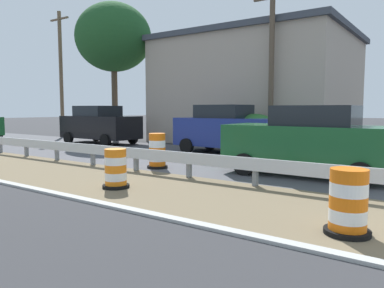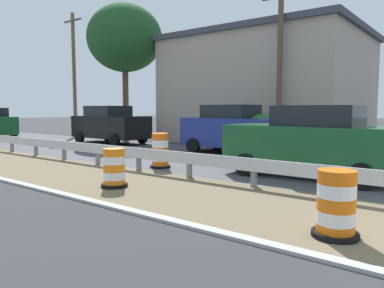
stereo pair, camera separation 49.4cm
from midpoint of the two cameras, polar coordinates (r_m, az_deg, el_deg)
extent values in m
cube|color=slate|center=(8.59, 20.44, -5.39)|extent=(0.12, 0.12, 0.70)
cube|color=slate|center=(9.29, 8.24, -4.30)|extent=(0.12, 0.12, 0.70)
cube|color=slate|center=(10.35, -1.83, -3.25)|extent=(0.12, 0.12, 0.70)
cube|color=slate|center=(11.67, -9.82, -2.34)|extent=(0.12, 0.12, 0.70)
cube|color=slate|center=(13.17, -16.08, -1.60)|extent=(0.12, 0.12, 0.70)
cube|color=slate|center=(14.79, -21.02, -1.00)|extent=(0.12, 0.12, 0.70)
cube|color=slate|center=(16.50, -24.96, -0.51)|extent=(0.12, 0.12, 0.70)
cube|color=slate|center=(18.28, -28.14, -0.12)|extent=(0.12, 0.12, 0.70)
cylinder|color=orange|center=(6.16, 20.65, -12.02)|extent=(0.56, 0.56, 0.20)
cylinder|color=white|center=(6.10, 20.71, -10.20)|extent=(0.56, 0.56, 0.20)
cylinder|color=orange|center=(6.05, 20.78, -8.35)|extent=(0.56, 0.56, 0.20)
cylinder|color=white|center=(6.01, 20.84, -6.47)|extent=(0.56, 0.56, 0.20)
cylinder|color=orange|center=(5.97, 20.91, -4.56)|extent=(0.56, 0.56, 0.20)
cylinder|color=black|center=(6.17, 20.63, -12.57)|extent=(0.69, 0.69, 0.08)
cylinder|color=orange|center=(9.26, -13.15, -6.03)|extent=(0.52, 0.52, 0.19)
cylinder|color=white|center=(9.22, -13.18, -4.86)|extent=(0.52, 0.52, 0.19)
cylinder|color=orange|center=(9.19, -13.21, -3.69)|extent=(0.52, 0.52, 0.19)
cylinder|color=white|center=(9.16, -13.23, -2.51)|extent=(0.52, 0.52, 0.19)
cylinder|color=orange|center=(9.14, -13.26, -1.32)|extent=(0.52, 0.52, 0.19)
cylinder|color=black|center=(9.27, -13.15, -6.36)|extent=(0.65, 0.65, 0.08)
cylinder|color=orange|center=(12.08, -6.53, -3.17)|extent=(0.53, 0.53, 0.23)
cylinder|color=white|center=(12.05, -6.54, -2.11)|extent=(0.53, 0.53, 0.23)
cylinder|color=orange|center=(12.02, -6.55, -1.04)|extent=(0.53, 0.53, 0.23)
cylinder|color=white|center=(12.00, -6.56, 0.04)|extent=(0.53, 0.53, 0.23)
cylinder|color=orange|center=(11.98, -6.57, 1.11)|extent=(0.53, 0.53, 0.23)
cylinder|color=black|center=(12.09, -6.52, -3.51)|extent=(0.67, 0.67, 0.08)
cube|color=black|center=(21.07, -14.64, 2.56)|extent=(2.04, 4.71, 1.20)
cube|color=black|center=(21.19, -15.01, 4.95)|extent=(1.79, 2.19, 0.56)
cylinder|color=black|center=(20.59, -9.80, 0.91)|extent=(0.23, 0.64, 0.64)
cylinder|color=black|center=(19.31, -13.94, 0.54)|extent=(0.23, 0.64, 0.64)
cylinder|color=black|center=(22.91, -15.15, 1.25)|extent=(0.23, 0.64, 0.64)
cylinder|color=black|center=(21.76, -19.14, 0.93)|extent=(0.23, 0.64, 0.64)
cube|color=navy|center=(15.88, 4.56, 1.84)|extent=(1.96, 4.60, 1.21)
cube|color=black|center=(15.95, 4.03, 5.04)|extent=(1.70, 2.14, 0.56)
cylinder|color=black|center=(15.99, 10.84, -0.38)|extent=(0.24, 0.65, 0.64)
cylinder|color=black|center=(14.39, 7.66, -0.97)|extent=(0.24, 0.65, 0.64)
cylinder|color=black|center=(17.51, 1.99, 0.21)|extent=(0.24, 0.65, 0.64)
cylinder|color=black|center=(16.07, -1.72, -0.26)|extent=(0.24, 0.65, 0.64)
cube|color=#195128|center=(10.91, 16.23, -0.19)|extent=(1.86, 4.71, 1.13)
cube|color=black|center=(10.81, 17.30, 4.20)|extent=(1.65, 2.18, 0.56)
cylinder|color=black|center=(10.75, 6.77, -3.12)|extent=(0.23, 0.64, 0.64)
cylinder|color=black|center=(12.36, 10.64, -2.06)|extent=(0.23, 0.64, 0.64)
cylinder|color=black|center=(9.74, 23.19, -4.42)|extent=(0.23, 0.64, 0.64)
cylinder|color=black|center=(11.49, 24.93, -3.04)|extent=(0.23, 0.64, 0.64)
cube|color=#AD9E8E|center=(22.61, 9.45, 7.89)|extent=(8.54, 10.19, 5.83)
cube|color=#3D424C|center=(22.95, 9.57, 15.55)|extent=(8.89, 10.60, 0.30)
cylinder|color=brown|center=(17.31, 11.32, 11.14)|extent=(0.24, 0.24, 7.33)
cylinder|color=brown|center=(26.74, -20.04, 9.93)|extent=(0.24, 0.24, 8.33)
cube|color=brown|center=(27.30, -20.30, 17.62)|extent=(0.12, 1.80, 0.10)
ellipsoid|color=#286028|center=(15.93, 8.72, 1.56)|extent=(2.29, 2.29, 1.71)
cylinder|color=#4C3D2D|center=(23.41, -12.40, 6.01)|extent=(0.36, 0.36, 4.41)
ellipsoid|color=#1E4C23|center=(23.81, -12.61, 15.76)|extent=(4.57, 4.57, 4.11)
camera|label=1|loc=(0.25, -91.40, -0.13)|focal=34.60mm
camera|label=2|loc=(0.25, 88.60, 0.13)|focal=34.60mm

